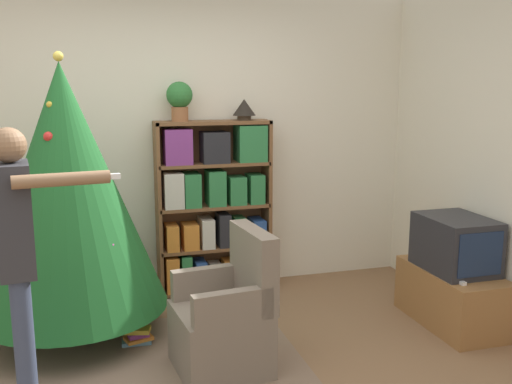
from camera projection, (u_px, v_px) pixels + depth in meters
wall_back at (156, 146)px, 4.97m from camera, size 8.00×0.10×2.60m
bookshelf at (214, 207)px, 4.99m from camera, size 1.00×0.27×1.52m
tv_stand at (452, 297)px, 4.39m from camera, size 0.47×0.89×0.44m
television at (456, 244)px, 4.31m from camera, size 0.44×0.59×0.41m
game_remote at (459, 281)px, 4.05m from camera, size 0.04×0.12×0.02m
christmas_tree at (67, 189)px, 4.03m from camera, size 1.37×1.37×2.05m
armchair at (227, 321)px, 3.68m from camera, size 0.63×0.62×0.92m
standing_person at (19, 249)px, 3.08m from camera, size 0.67×0.47×1.61m
potted_plant at (179, 98)px, 4.75m from camera, size 0.22×0.22×0.33m
table_lamp at (244, 108)px, 4.92m from camera, size 0.20×0.20×0.18m
book_pile_near_tree at (138, 336)px, 4.07m from camera, size 0.23×0.17×0.12m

